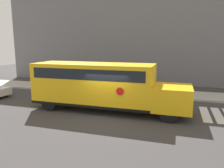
# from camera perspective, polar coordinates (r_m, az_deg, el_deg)

# --- Properties ---
(ground_plane) EXTENTS (60.00, 60.00, 0.00)m
(ground_plane) POSITION_cam_1_polar(r_m,az_deg,el_deg) (13.17, -1.06, -8.17)
(ground_plane) COLOR #3A3838
(sidewalk_strip) EXTENTS (44.00, 3.00, 0.15)m
(sidewalk_strip) POSITION_cam_1_polar(r_m,az_deg,el_deg) (19.22, 5.05, -2.02)
(sidewalk_strip) COLOR #B2ADA3
(sidewalk_strip) RESTS_ON ground
(building_backdrop) EXTENTS (32.00, 4.00, 13.08)m
(building_backdrop) POSITION_cam_1_polar(r_m,az_deg,el_deg) (25.27, 8.55, 15.62)
(building_backdrop) COLOR slate
(building_backdrop) RESTS_ON ground
(school_bus) EXTENTS (9.80, 2.57, 2.99)m
(school_bus) POSITION_cam_1_polar(r_m,az_deg,el_deg) (13.83, -2.82, -0.00)
(school_bus) COLOR yellow
(school_bus) RESTS_ON ground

